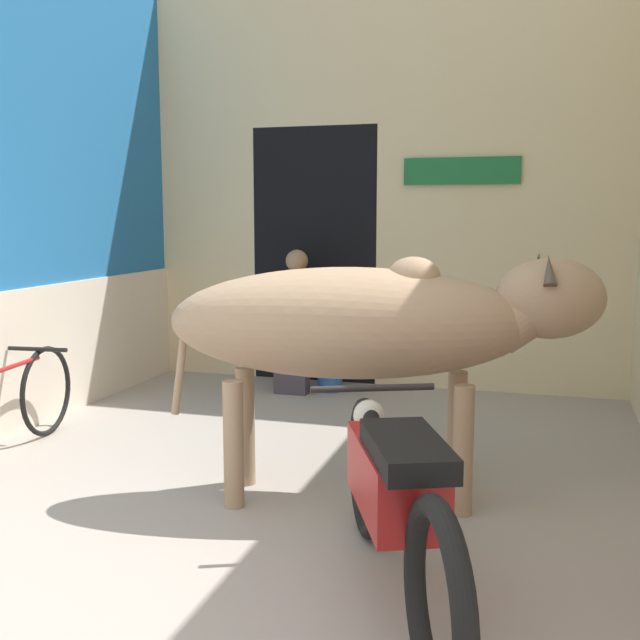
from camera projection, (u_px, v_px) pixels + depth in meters
name	position (u px, v px, depth m)	size (l,w,h in m)	color
wall_back_with_doorway	(360.00, 213.00, 7.11)	(4.38, 0.93, 3.72)	beige
cow	(373.00, 324.00, 4.04)	(2.39, 1.02, 1.39)	tan
motorcycle_near	(395.00, 495.00, 3.01)	(0.90, 1.85, 0.79)	black
bicycle	(8.00, 406.00, 4.89)	(0.44, 1.59, 0.66)	black
shopkeeper_seated	(295.00, 317.00, 6.65)	(0.42, 0.33, 1.27)	#3D3842
plastic_stool	(330.00, 363.00, 6.70)	(0.32, 0.32, 0.47)	#2856B2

